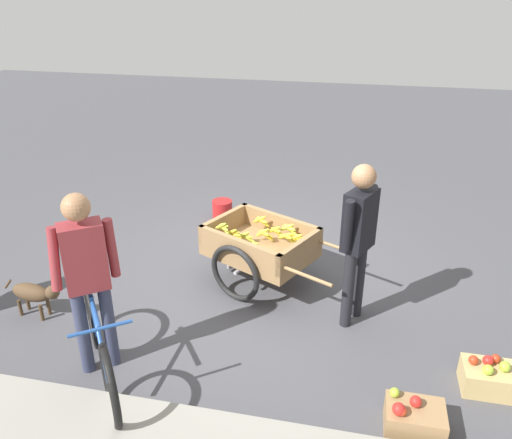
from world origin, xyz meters
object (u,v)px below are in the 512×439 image
dog (34,293)px  plastic_bucket (222,210)px  fruit_cart (261,247)px  cyclist_person (86,269)px  vendor_person (359,232)px  mixed_fruit_crate (414,418)px  apple_crate (489,377)px  bicycle (100,344)px

dog → plastic_bucket: (-1.23, -2.57, -0.12)m
fruit_cart → cyclist_person: 2.07m
dog → cyclist_person: bearing=150.6°
vendor_person → mixed_fruit_crate: size_ratio=3.75×
plastic_bucket → apple_crate: (-3.05, 2.71, -0.02)m
bicycle → cyclist_person: 0.67m
vendor_person → dog: vendor_person is taller
fruit_cart → bicycle: (1.02, 1.78, -0.09)m
fruit_cart → mixed_fruit_crate: bearing=130.5°
bicycle → dog: bearing=-32.2°
fruit_cart → apple_crate: bearing=150.5°
bicycle → mixed_fruit_crate: bearing=179.1°
bicycle → cyclist_person: (0.09, -0.12, 0.65)m
cyclist_person → mixed_fruit_crate: size_ratio=3.78×
fruit_cart → bicycle: bearing=60.3°
dog → vendor_person: bearing=-169.1°
bicycle → dog: (1.07, -0.68, -0.08)m
vendor_person → mixed_fruit_crate: (-0.53, 1.32, -0.87)m
cyclist_person → bicycle: bearing=126.0°
cyclist_person → mixed_fruit_crate: cyclist_person is taller
bicycle → dog: bicycle is taller
dog → fruit_cart: bearing=-152.2°
cyclist_person → dog: cyclist_person is taller
bicycle → mixed_fruit_crate: bicycle is taller
plastic_bucket → apple_crate: size_ratio=0.67×
cyclist_person → plastic_bucket: cyclist_person is taller
mixed_fruit_crate → vendor_person: bearing=-68.3°
vendor_person → dog: 3.26m
bicycle → plastic_bucket: (-0.16, -3.25, -0.21)m
fruit_cart → apple_crate: size_ratio=4.13×
dog → mixed_fruit_crate: 3.72m
fruit_cart → mixed_fruit_crate: 2.41m
bicycle → plastic_bucket: bearing=-92.8°
plastic_bucket → mixed_fruit_crate: (-2.41, 3.29, -0.03)m
vendor_person → cyclist_person: 2.43m
fruit_cart → vendor_person: bearing=154.1°
apple_crate → mixed_fruit_crate: (0.64, 0.58, -0.00)m
dog → apple_crate: dog is taller
mixed_fruit_crate → plastic_bucket: bearing=-53.8°
apple_crate → mixed_fruit_crate: bearing=42.1°
plastic_bucket → mixed_fruit_crate: size_ratio=0.67×
fruit_cart → plastic_bucket: bearing=-59.8°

